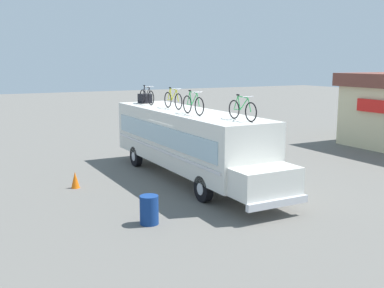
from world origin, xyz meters
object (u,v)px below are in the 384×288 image
(rooftop_bicycle_3, at_px, (193,104))
(traffic_cone, at_px, (75,180))
(rooftop_bicycle_4, at_px, (242,110))
(trash_bin, at_px, (149,210))
(luggage_bag_1, at_px, (145,99))
(rooftop_bicycle_2, at_px, (173,100))
(bus, at_px, (189,139))
(rooftop_bicycle_1, at_px, (147,96))

(rooftop_bicycle_3, relative_size, traffic_cone, 2.57)
(rooftop_bicycle_4, relative_size, trash_bin, 1.91)
(luggage_bag_1, relative_size, rooftop_bicycle_2, 0.34)
(rooftop_bicycle_2, height_order, rooftop_bicycle_3, rooftop_bicycle_3)
(luggage_bag_1, height_order, rooftop_bicycle_4, rooftop_bicycle_4)
(luggage_bag_1, relative_size, trash_bin, 0.66)
(luggage_bag_1, relative_size, rooftop_bicycle_4, 0.34)
(luggage_bag_1, xyz_separation_m, traffic_cone, (3.57, -4.51, -2.81))
(rooftop_bicycle_2, height_order, rooftop_bicycle_4, rooftop_bicycle_2)
(bus, height_order, rooftop_bicycle_2, rooftop_bicycle_2)
(bus, relative_size, rooftop_bicycle_3, 6.68)
(rooftop_bicycle_3, height_order, traffic_cone, rooftop_bicycle_3)
(bus, xyz_separation_m, trash_bin, (4.41, -3.70, -1.27))
(bus, height_order, rooftop_bicycle_4, rooftop_bicycle_4)
(bus, relative_size, traffic_cone, 17.15)
(rooftop_bicycle_2, distance_m, trash_bin, 7.28)
(bus, distance_m, traffic_cone, 4.94)
(bus, xyz_separation_m, rooftop_bicycle_2, (-1.26, -0.12, 1.58))
(rooftop_bicycle_2, distance_m, rooftop_bicycle_3, 2.45)
(trash_bin, bearing_deg, rooftop_bicycle_3, 134.60)
(rooftop_bicycle_3, height_order, rooftop_bicycle_4, rooftop_bicycle_3)
(bus, distance_m, luggage_bag_1, 4.60)
(bus, distance_m, rooftop_bicycle_3, 2.02)
(bus, height_order, trash_bin, bus)
(bus, bearing_deg, traffic_cone, -99.78)
(rooftop_bicycle_1, xyz_separation_m, rooftop_bicycle_2, (2.47, 0.21, 0.00))
(rooftop_bicycle_4, bearing_deg, traffic_cone, -132.31)
(rooftop_bicycle_3, relative_size, trash_bin, 1.89)
(rooftop_bicycle_1, bearing_deg, rooftop_bicycle_3, -1.09)
(rooftop_bicycle_2, relative_size, rooftop_bicycle_3, 1.04)
(luggage_bag_1, relative_size, traffic_cone, 0.89)
(rooftop_bicycle_1, bearing_deg, rooftop_bicycle_2, 4.94)
(bus, relative_size, trash_bin, 12.60)
(rooftop_bicycle_2, distance_m, rooftop_bicycle_4, 4.90)
(luggage_bag_1, xyz_separation_m, rooftop_bicycle_3, (5.55, -0.26, 0.16))
(bus, distance_m, rooftop_bicycle_1, 4.06)
(rooftop_bicycle_2, relative_size, trash_bin, 1.95)
(rooftop_bicycle_4, bearing_deg, luggage_bag_1, -177.35)
(bus, relative_size, rooftop_bicycle_4, 6.60)
(bus, height_order, luggage_bag_1, luggage_bag_1)
(trash_bin, xyz_separation_m, traffic_cone, (-5.21, -0.97, -0.12))
(rooftop_bicycle_3, bearing_deg, traffic_cone, -115.04)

